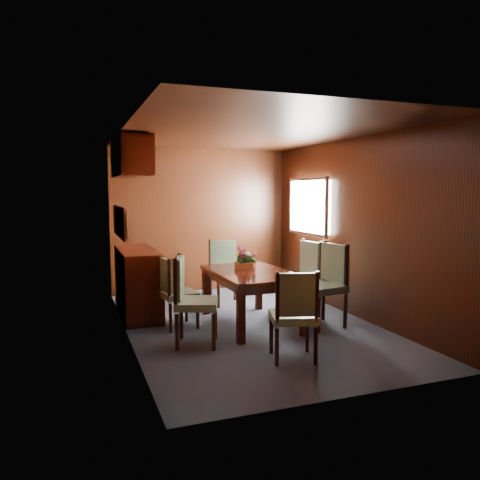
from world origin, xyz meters
name	(u,v)px	position (x,y,z in m)	size (l,w,h in m)	color
ground	(249,324)	(0.00, 0.00, 0.00)	(4.50, 4.50, 0.00)	#353A48
room_shell	(232,196)	(-0.10, 0.33, 1.63)	(3.06, 4.52, 2.41)	black
sideboard	(137,282)	(-1.25, 1.00, 0.45)	(0.48, 1.40, 0.90)	black
dining_table	(251,279)	(0.03, 0.01, 0.59)	(0.94, 1.48, 0.69)	black
chair_left_near	(190,295)	(-0.89, -0.49, 0.55)	(0.58, 0.59, 0.99)	black
chair_left_far	(173,288)	(-0.92, 0.19, 0.50)	(0.46, 0.48, 0.89)	black
chair_right_near	(327,280)	(0.91, -0.35, 0.58)	(0.54, 0.56, 1.05)	black
chair_right_far	(304,273)	(0.94, 0.31, 0.56)	(0.51, 0.52, 1.01)	black
chair_head	(295,311)	(-0.04, -1.36, 0.52)	(0.54, 0.52, 0.93)	black
chair_foot	(225,268)	(0.09, 1.21, 0.54)	(0.47, 0.45, 0.96)	black
flower_centerpiece	(245,257)	(0.04, 0.24, 0.83)	(0.30, 0.30, 0.30)	#C3693B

